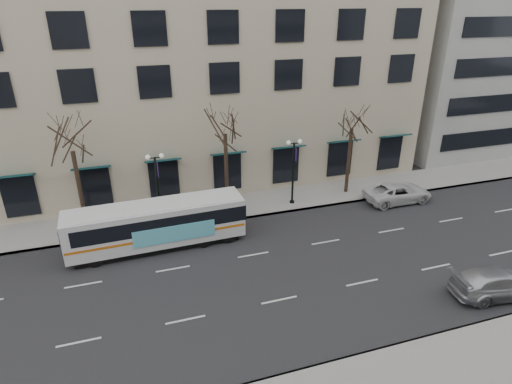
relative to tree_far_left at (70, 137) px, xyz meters
name	(u,v)px	position (x,y,z in m)	size (l,w,h in m)	color
ground	(265,276)	(10.00, -8.80, -6.70)	(160.00, 160.00, 0.00)	black
sidewalk_far	(288,199)	(15.00, 0.20, -6.62)	(80.00, 4.00, 0.15)	gray
building_hotel	(167,30)	(8.00, 12.20, 5.30)	(40.00, 20.00, 24.00)	#BCAE8F
tree_far_left	(70,137)	(0.00, 0.00, 0.00)	(3.60, 3.60, 8.34)	black
tree_far_mid	(225,121)	(10.00, 0.00, 0.21)	(3.60, 3.60, 8.55)	black
tree_far_right	(353,116)	(20.00, 0.00, -0.28)	(3.60, 3.60, 8.06)	black
lamp_post_left	(158,185)	(5.01, -0.60, -3.75)	(1.22, 0.45, 5.21)	black
lamp_post_right	(293,169)	(15.01, -0.60, -3.75)	(1.22, 0.45, 5.21)	black
city_bus	(158,224)	(4.58, -3.66, -5.06)	(11.13, 2.74, 3.00)	silver
silver_car	(499,283)	(21.39, -14.23, -5.94)	(2.13, 5.25, 1.52)	#B9BBC1
white_pickup	(398,193)	(23.08, -2.60, -5.96)	(2.46, 5.33, 1.48)	silver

